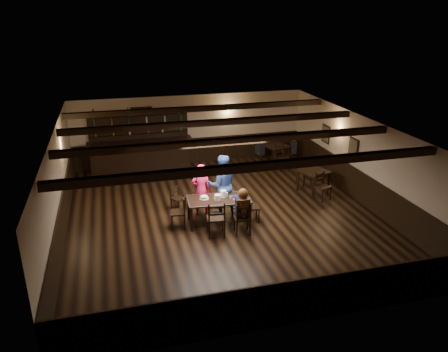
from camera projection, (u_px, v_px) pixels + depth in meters
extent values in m
plane|color=black|center=(223.00, 215.00, 13.04)|extent=(10.00, 10.00, 0.00)
cube|color=beige|center=(190.00, 129.00, 17.06)|extent=(9.00, 0.02, 2.70)
cube|color=beige|center=(292.00, 266.00, 8.04)|extent=(9.00, 0.02, 2.70)
cube|color=beige|center=(58.00, 189.00, 11.47)|extent=(0.02, 10.00, 2.70)
cube|color=beige|center=(362.00, 160.00, 13.63)|extent=(0.02, 10.00, 2.70)
cube|color=silver|center=(223.00, 128.00, 12.06)|extent=(9.00, 10.00, 0.02)
cube|color=black|center=(191.00, 150.00, 17.34)|extent=(9.00, 0.04, 1.00)
cube|color=black|center=(289.00, 303.00, 8.37)|extent=(9.00, 0.04, 1.00)
cube|color=black|center=(63.00, 218.00, 11.78)|extent=(0.04, 10.00, 1.00)
cube|color=black|center=(358.00, 185.00, 13.93)|extent=(0.04, 10.00, 1.00)
cube|color=black|center=(140.00, 120.00, 16.40)|extent=(0.90, 0.03, 1.00)
cube|color=black|center=(141.00, 120.00, 16.38)|extent=(0.80, 0.02, 0.90)
cube|color=black|center=(354.00, 148.00, 13.98)|extent=(0.03, 0.55, 0.65)
cube|color=#72664C|center=(353.00, 148.00, 13.98)|extent=(0.02, 0.45, 0.55)
cube|color=black|center=(326.00, 134.00, 15.71)|extent=(0.03, 0.55, 0.65)
cube|color=#72664C|center=(325.00, 134.00, 15.71)|extent=(0.02, 0.45, 0.55)
cube|color=black|center=(258.00, 166.00, 9.39)|extent=(8.90, 0.18, 0.18)
cube|color=black|center=(233.00, 141.00, 11.20)|extent=(8.90, 0.18, 0.18)
cube|color=black|center=(214.00, 123.00, 13.00)|extent=(8.90, 0.18, 0.18)
cube|color=black|center=(200.00, 109.00, 14.81)|extent=(8.90, 0.18, 0.18)
cube|color=black|center=(192.00, 220.00, 11.98)|extent=(0.06, 0.06, 0.71)
cube|color=black|center=(189.00, 208.00, 12.68)|extent=(0.06, 0.06, 0.71)
cube|color=black|center=(250.00, 215.00, 12.26)|extent=(0.06, 0.06, 0.71)
cube|color=black|center=(244.00, 204.00, 12.96)|extent=(0.06, 0.06, 0.71)
cube|color=black|center=(219.00, 200.00, 12.34)|extent=(1.83, 1.02, 0.04)
cube|color=#A5A8AD|center=(216.00, 194.00, 12.73)|extent=(1.76, 0.17, 0.05)
cube|color=#A5A8AD|center=(221.00, 206.00, 11.94)|extent=(1.76, 0.17, 0.05)
cube|color=#A5A8AD|center=(249.00, 197.00, 12.48)|extent=(0.10, 0.88, 0.05)
cube|color=#A5A8AD|center=(188.00, 202.00, 12.19)|extent=(0.10, 0.88, 0.05)
cube|color=black|center=(223.00, 223.00, 12.02)|extent=(0.04, 0.04, 0.49)
cube|color=black|center=(224.00, 230.00, 11.67)|extent=(0.04, 0.04, 0.49)
cube|color=black|center=(208.00, 224.00, 11.97)|extent=(0.04, 0.04, 0.49)
cube|color=black|center=(209.00, 231.00, 11.61)|extent=(0.04, 0.04, 0.49)
cube|color=black|center=(216.00, 218.00, 11.72)|extent=(0.53, 0.51, 0.05)
cube|color=black|center=(217.00, 213.00, 11.45)|extent=(0.48, 0.10, 0.51)
cube|color=black|center=(217.00, 214.00, 11.47)|extent=(0.41, 0.08, 0.06)
cube|color=black|center=(217.00, 207.00, 11.39)|extent=(0.41, 0.08, 0.06)
cube|color=black|center=(247.00, 222.00, 12.12)|extent=(0.04, 0.04, 0.45)
cube|color=black|center=(250.00, 228.00, 11.80)|extent=(0.04, 0.04, 0.45)
cube|color=black|center=(234.00, 223.00, 12.06)|extent=(0.04, 0.04, 0.45)
cube|color=black|center=(237.00, 229.00, 11.74)|extent=(0.04, 0.04, 0.45)
cube|color=black|center=(242.00, 218.00, 11.84)|extent=(0.47, 0.45, 0.04)
cube|color=black|center=(244.00, 213.00, 11.60)|extent=(0.44, 0.07, 0.47)
cube|color=black|center=(244.00, 214.00, 11.61)|extent=(0.37, 0.06, 0.05)
cube|color=black|center=(244.00, 208.00, 11.55)|extent=(0.37, 0.06, 0.05)
cube|color=black|center=(172.00, 218.00, 12.41)|extent=(0.04, 0.04, 0.44)
cube|color=black|center=(184.00, 217.00, 12.45)|extent=(0.04, 0.04, 0.44)
cube|color=black|center=(172.00, 223.00, 12.07)|extent=(0.04, 0.04, 0.44)
cube|color=black|center=(185.00, 223.00, 12.11)|extent=(0.04, 0.04, 0.44)
cube|color=black|center=(178.00, 212.00, 12.17)|extent=(0.46, 0.48, 0.04)
cube|color=black|center=(184.00, 205.00, 12.11)|extent=(0.09, 0.43, 0.46)
cube|color=black|center=(184.00, 206.00, 12.13)|extent=(0.07, 0.37, 0.05)
cube|color=black|center=(184.00, 200.00, 12.06)|extent=(0.07, 0.37, 0.05)
cube|color=black|center=(259.00, 216.00, 12.50)|extent=(0.04, 0.04, 0.41)
cube|color=black|center=(248.00, 217.00, 12.46)|extent=(0.04, 0.04, 0.41)
cube|color=black|center=(256.00, 211.00, 12.82)|extent=(0.04, 0.04, 0.41)
cube|color=black|center=(245.00, 212.00, 12.78)|extent=(0.04, 0.04, 0.41)
cube|color=black|center=(252.00, 207.00, 12.56)|extent=(0.43, 0.45, 0.04)
cube|color=black|center=(247.00, 201.00, 12.46)|extent=(0.08, 0.40, 0.43)
cube|color=black|center=(247.00, 202.00, 12.48)|extent=(0.07, 0.35, 0.05)
cube|color=black|center=(247.00, 196.00, 12.41)|extent=(0.07, 0.35, 0.05)
cube|color=black|center=(178.00, 207.00, 13.13)|extent=(0.04, 0.04, 0.37)
cube|color=black|center=(171.00, 205.00, 13.31)|extent=(0.04, 0.04, 0.37)
cube|color=black|center=(185.00, 204.00, 13.35)|extent=(0.04, 0.04, 0.37)
cube|color=black|center=(179.00, 201.00, 13.53)|extent=(0.04, 0.04, 0.37)
cube|color=black|center=(178.00, 198.00, 13.25)|extent=(0.50, 0.49, 0.03)
cube|color=black|center=(175.00, 191.00, 13.27)|extent=(0.32, 0.23, 0.39)
cube|color=black|center=(175.00, 192.00, 13.29)|extent=(0.27, 0.19, 0.04)
cube|color=black|center=(174.00, 187.00, 13.23)|extent=(0.27, 0.19, 0.04)
imported|color=#FF2C91|center=(201.00, 190.00, 12.81)|extent=(0.59, 0.40, 1.60)
imported|color=navy|center=(222.00, 185.00, 12.87)|extent=(0.94, 0.76, 1.84)
cube|color=black|center=(241.00, 214.00, 11.94)|extent=(0.35, 0.35, 0.14)
cube|color=black|center=(242.00, 207.00, 11.73)|extent=(0.37, 0.22, 0.52)
cylinder|color=black|center=(243.00, 199.00, 11.65)|extent=(0.11, 0.37, 0.37)
sphere|color=#D8A384|center=(243.00, 194.00, 11.59)|extent=(0.23, 0.23, 0.23)
sphere|color=#34180B|center=(243.00, 194.00, 11.55)|extent=(0.28, 0.28, 0.28)
cone|color=#34180B|center=(244.00, 210.00, 11.61)|extent=(0.22, 0.22, 0.65)
cylinder|color=white|center=(204.00, 198.00, 12.33)|extent=(0.26, 0.26, 0.01)
cylinder|color=white|center=(204.00, 197.00, 12.31)|extent=(0.21, 0.21, 0.07)
cylinder|color=silver|center=(204.00, 198.00, 12.32)|extent=(0.22, 0.22, 0.03)
cylinder|color=white|center=(218.00, 197.00, 12.20)|extent=(0.18, 0.18, 0.17)
cylinder|color=white|center=(223.00, 194.00, 12.40)|extent=(0.17, 0.17, 0.21)
cylinder|color=#A5A8AD|center=(219.00, 196.00, 12.45)|extent=(0.05, 0.05, 0.03)
sphere|color=orange|center=(219.00, 195.00, 12.43)|extent=(0.03, 0.03, 0.03)
cylinder|color=silver|center=(231.00, 198.00, 12.28)|extent=(0.04, 0.04, 0.10)
cylinder|color=#A5A8AD|center=(232.00, 197.00, 12.33)|extent=(0.04, 0.04, 0.10)
cylinder|color=silver|center=(226.00, 195.00, 12.45)|extent=(0.08, 0.08, 0.13)
cube|color=maroon|center=(237.00, 199.00, 12.33)|extent=(0.31, 0.24, 0.00)
cube|color=#0E1B46|center=(237.00, 196.00, 12.51)|extent=(0.33, 0.24, 0.00)
cube|color=black|center=(141.00, 156.00, 16.55)|extent=(3.70, 0.60, 1.10)
cube|color=black|center=(140.00, 141.00, 16.35)|extent=(3.90, 0.70, 0.05)
cube|color=black|center=(140.00, 140.00, 16.60)|extent=(3.70, 0.10, 2.20)
cube|color=black|center=(139.00, 134.00, 16.42)|extent=(3.60, 0.22, 0.03)
cube|color=black|center=(139.00, 125.00, 16.29)|extent=(3.60, 0.22, 0.03)
cube|color=black|center=(138.00, 116.00, 16.17)|extent=(3.60, 0.22, 0.03)
cube|color=black|center=(314.00, 171.00, 14.46)|extent=(1.09, 1.09, 0.04)
cube|color=black|center=(313.00, 187.00, 14.13)|extent=(0.05, 0.05, 0.71)
cube|color=black|center=(298.00, 181.00, 14.68)|extent=(0.05, 0.05, 0.71)
cube|color=black|center=(328.00, 183.00, 14.50)|extent=(0.05, 0.05, 0.71)
cube|color=black|center=(313.00, 177.00, 15.05)|extent=(0.05, 0.05, 0.71)
cube|color=black|center=(275.00, 146.00, 17.14)|extent=(1.10, 1.10, 0.04)
cube|color=black|center=(273.00, 159.00, 16.80)|extent=(0.06, 0.06, 0.71)
cube|color=black|center=(262.00, 154.00, 17.39)|extent=(0.06, 0.06, 0.71)
cube|color=black|center=(288.00, 156.00, 17.15)|extent=(0.06, 0.06, 0.71)
cube|color=black|center=(277.00, 151.00, 17.74)|extent=(0.06, 0.06, 0.71)
cube|color=black|center=(260.00, 148.00, 16.89)|extent=(0.31, 0.41, 0.53)
sphere|color=#D8A384|center=(260.00, 139.00, 16.76)|extent=(0.21, 0.21, 0.21)
sphere|color=black|center=(260.00, 138.00, 16.75)|extent=(0.22, 0.22, 0.22)
cube|color=black|center=(293.00, 147.00, 17.08)|extent=(0.28, 0.37, 0.48)
sphere|color=#D8A384|center=(294.00, 139.00, 16.96)|extent=(0.18, 0.18, 0.18)
sphere|color=black|center=(294.00, 138.00, 16.95)|extent=(0.19, 0.19, 0.19)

